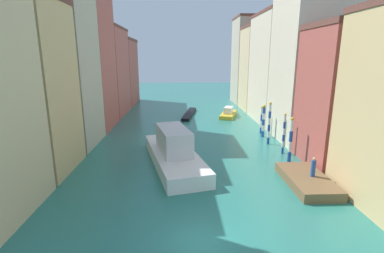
% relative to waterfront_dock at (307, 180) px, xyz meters
% --- Properties ---
extents(ground_plane, '(154.00, 154.00, 0.00)m').
position_rel_waterfront_dock_xyz_m(ground_plane, '(-9.09, 17.50, -0.38)').
color(ground_plane, '#28756B').
extents(building_left_1, '(7.55, 7.23, 15.31)m').
position_rel_waterfront_dock_xyz_m(building_left_1, '(-23.75, 4.05, 7.29)').
color(building_left_1, '#DBB77A').
rests_on(building_left_1, ground).
extents(building_left_2, '(7.55, 7.95, 17.31)m').
position_rel_waterfront_dock_xyz_m(building_left_2, '(-23.75, 11.92, 8.29)').
color(building_left_2, '#BCB299').
rests_on(building_left_2, ground).
extents(building_left_3, '(7.55, 8.91, 20.80)m').
position_rel_waterfront_dock_xyz_m(building_left_3, '(-23.75, 20.31, 10.03)').
color(building_left_3, '#B25147').
rests_on(building_left_3, ground).
extents(building_left_4, '(7.55, 11.64, 15.12)m').
position_rel_waterfront_dock_xyz_m(building_left_4, '(-23.75, 30.61, 7.20)').
color(building_left_4, '#B25147').
rests_on(building_left_4, ground).
extents(building_left_5, '(7.55, 12.09, 13.88)m').
position_rel_waterfront_dock_xyz_m(building_left_5, '(-23.75, 42.52, 6.57)').
color(building_left_5, '#B25147').
rests_on(building_left_5, ground).
extents(building_right_1, '(7.55, 7.31, 13.12)m').
position_rel_waterfront_dock_xyz_m(building_right_1, '(5.57, 4.86, 6.19)').
color(building_right_1, '#B25147').
rests_on(building_right_1, ground).
extents(building_right_2, '(7.55, 9.09, 21.97)m').
position_rel_waterfront_dock_xyz_m(building_right_2, '(5.57, 13.43, 10.62)').
color(building_right_2, beige).
rests_on(building_right_2, ground).
extents(building_right_3, '(7.55, 11.61, 16.68)m').
position_rel_waterfront_dock_xyz_m(building_right_3, '(5.57, 23.77, 7.97)').
color(building_right_3, beige).
rests_on(building_right_3, ground).
extents(building_right_4, '(7.55, 8.38, 15.68)m').
position_rel_waterfront_dock_xyz_m(building_right_4, '(5.57, 33.84, 7.47)').
color(building_right_4, beige).
rests_on(building_right_4, ground).
extents(building_right_5, '(7.55, 8.92, 18.45)m').
position_rel_waterfront_dock_xyz_m(building_right_5, '(5.57, 42.85, 8.86)').
color(building_right_5, '#BCB299').
rests_on(building_right_5, ground).
extents(waterfront_dock, '(3.13, 6.31, 0.75)m').
position_rel_waterfront_dock_xyz_m(waterfront_dock, '(0.00, 0.00, 0.00)').
color(waterfront_dock, brown).
rests_on(waterfront_dock, ground).
extents(person_on_dock, '(0.36, 0.36, 1.60)m').
position_rel_waterfront_dock_xyz_m(person_on_dock, '(0.39, -0.08, 1.12)').
color(person_on_dock, '#234C93').
rests_on(person_on_dock, waterfront_dock).
extents(mooring_pole_0, '(0.37, 0.37, 4.52)m').
position_rel_waterfront_dock_xyz_m(mooring_pole_0, '(0.50, 5.15, 1.94)').
color(mooring_pole_0, '#1E479E').
rests_on(mooring_pole_0, ground).
extents(mooring_pole_1, '(0.27, 0.27, 4.41)m').
position_rel_waterfront_dock_xyz_m(mooring_pole_1, '(0.72, 7.64, 1.87)').
color(mooring_pole_1, '#1E479E').
rests_on(mooring_pole_1, ground).
extents(mooring_pole_2, '(0.34, 0.34, 5.04)m').
position_rel_waterfront_dock_xyz_m(mooring_pole_2, '(0.21, 11.09, 2.20)').
color(mooring_pole_2, '#1E479E').
rests_on(mooring_pole_2, ground).
extents(mooring_pole_3, '(0.39, 0.39, 4.20)m').
position_rel_waterfront_dock_xyz_m(mooring_pole_3, '(0.47, 14.25, 1.78)').
color(mooring_pole_3, '#1E479E').
rests_on(mooring_pole_3, ground).
extents(mooring_pole_4, '(0.28, 0.28, 3.75)m').
position_rel_waterfront_dock_xyz_m(mooring_pole_4, '(0.64, 15.82, 1.54)').
color(mooring_pole_4, '#1E479E').
rests_on(mooring_pole_4, ground).
extents(vaporetto_white, '(6.76, 13.32, 3.57)m').
position_rel_waterfront_dock_xyz_m(vaporetto_white, '(-10.85, 5.11, 0.86)').
color(vaporetto_white, white).
rests_on(vaporetto_white, ground).
extents(gondola_black, '(2.99, 10.53, 0.48)m').
position_rel_waterfront_dock_xyz_m(gondola_black, '(-8.59, 28.67, -0.14)').
color(gondola_black, black).
rests_on(gondola_black, ground).
extents(motorboat_0, '(4.07, 6.94, 1.65)m').
position_rel_waterfront_dock_xyz_m(motorboat_0, '(-1.82, 27.37, 0.18)').
color(motorboat_0, gold).
rests_on(motorboat_0, ground).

